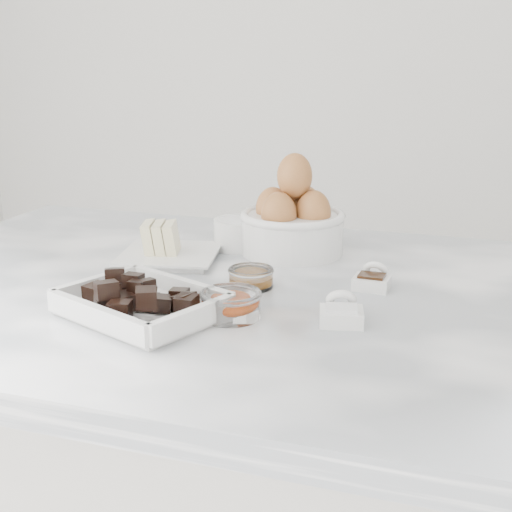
{
  "coord_description": "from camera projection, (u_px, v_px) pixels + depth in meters",
  "views": [
    {
      "loc": [
        0.35,
        -0.95,
        1.28
      ],
      "look_at": [
        0.02,
        0.03,
        0.98
      ],
      "focal_mm": 50.0,
      "sensor_mm": 36.0,
      "label": 1
    }
  ],
  "objects": [
    {
      "name": "marble_slab",
      "position": [
        237.0,
        298.0,
        1.07
      ],
      "size": [
        1.2,
        0.8,
        0.04
      ],
      "primitive_type": "cube",
      "color": "white",
      "rests_on": "cabinet"
    },
    {
      "name": "sugar_ramekin",
      "position": [
        239.0,
        233.0,
        1.26
      ],
      "size": [
        0.09,
        0.09,
        0.05
      ],
      "color": "white",
      "rests_on": "marble_slab"
    },
    {
      "name": "honey_bowl",
      "position": [
        251.0,
        277.0,
        1.05
      ],
      "size": [
        0.07,
        0.07,
        0.03
      ],
      "color": "white",
      "rests_on": "marble_slab"
    },
    {
      "name": "salt_spoon",
      "position": [
        341.0,
        312.0,
        0.92
      ],
      "size": [
        0.06,
        0.08,
        0.04
      ],
      "color": "white",
      "rests_on": "marble_slab"
    },
    {
      "name": "chocolate_dish",
      "position": [
        141.0,
        300.0,
        0.94
      ],
      "size": [
        0.25,
        0.22,
        0.05
      ],
      "color": "white",
      "rests_on": "marble_slab"
    },
    {
      "name": "butter_plate",
      "position": [
        168.0,
        248.0,
        1.19
      ],
      "size": [
        0.19,
        0.19,
        0.06
      ],
      "color": "white",
      "rests_on": "marble_slab"
    },
    {
      "name": "zest_bowl",
      "position": [
        231.0,
        303.0,
        0.93
      ],
      "size": [
        0.08,
        0.08,
        0.04
      ],
      "color": "white",
      "rests_on": "marble_slab"
    },
    {
      "name": "vanilla_spoon",
      "position": [
        373.0,
        279.0,
        1.05
      ],
      "size": [
        0.05,
        0.06,
        0.04
      ],
      "color": "white",
      "rests_on": "marble_slab"
    },
    {
      "name": "egg_bowl",
      "position": [
        292.0,
        221.0,
        1.22
      ],
      "size": [
        0.18,
        0.18,
        0.17
      ],
      "color": "white",
      "rests_on": "marble_slab"
    }
  ]
}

